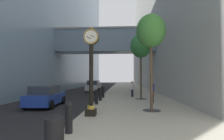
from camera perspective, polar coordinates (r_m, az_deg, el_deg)
ground_plane at (r=30.31m, az=-1.18°, el=-6.61°), size 110.00×110.00×0.00m
sidewalk_right at (r=33.23m, az=5.34°, el=-6.13°), size 7.06×80.00×0.14m
building_block_right at (r=36.14m, az=18.57°, el=15.40°), size 9.00×80.00×26.42m
street_clock at (r=9.68m, az=-6.69°, el=1.21°), size 0.84×0.55×4.80m
bollard_nearest at (r=6.90m, az=-13.64°, el=-14.26°), size 0.29×0.29×1.15m
bollard_third at (r=11.41m, az=-6.69°, el=-9.62°), size 0.29×0.29×1.15m
bollard_fourth at (r=13.71m, az=-4.98°, el=-8.44°), size 0.29×0.29×1.15m
bollard_fifth at (r=16.03m, az=-3.78°, el=-7.59°), size 0.29×0.29×1.15m
bollard_sixth at (r=18.35m, az=-2.88°, el=-6.95°), size 0.29×0.29×1.15m
street_tree_near at (r=11.65m, az=12.33°, el=11.81°), size 1.83×1.83×6.01m
street_tree_mid_near at (r=17.53m, az=9.19°, el=7.42°), size 1.99×1.99×6.24m
trash_bin at (r=5.33m, az=-17.99°, el=-18.45°), size 0.53×0.53×1.05m
pedestrian_walking at (r=14.61m, az=12.76°, el=-6.61°), size 0.36×0.47×1.80m
pedestrian_by_clock at (r=19.19m, az=6.49°, el=-5.92°), size 0.47×0.47×1.66m
car_silver_near at (r=28.45m, az=-5.93°, el=-5.17°), size 2.12×4.50×1.75m
car_blue_mid at (r=14.39m, az=-20.44°, el=-7.91°), size 2.11×4.06×1.56m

